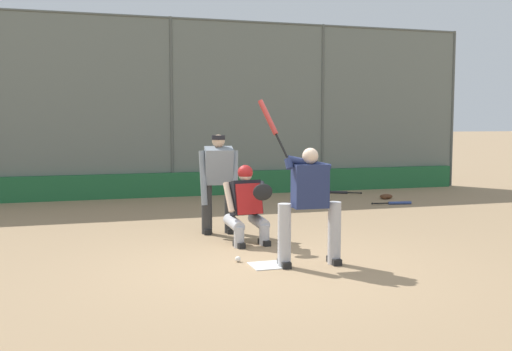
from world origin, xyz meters
name	(u,v)px	position (x,y,z in m)	size (l,w,h in m)	color
ground_plane	(268,266)	(0.00, 0.00, 0.00)	(160.00, 160.00, 0.00)	#9E7F5B
home_plate_marker	(268,265)	(0.00, 0.00, 0.01)	(0.43, 0.43, 0.01)	white
backstop_fence	(172,104)	(0.00, -7.34, 2.23)	(15.75, 0.08, 4.27)	#515651
padding_wall	(173,185)	(0.00, -7.24, 0.29)	(15.36, 0.18, 0.57)	#236638
bleachers_beyond	(235,162)	(-2.35, -10.20, 0.59)	(10.97, 3.05, 1.80)	slate
batter_at_plate	(309,202)	(-0.50, 0.12, 0.81)	(0.96, 0.66, 2.09)	#B7B7BC
catcher_behind_plate	(247,204)	(-0.13, -1.35, 0.61)	(0.64, 0.75, 1.17)	#B7B7BC
umpire_home	(219,181)	(0.08, -2.27, 0.85)	(0.65, 0.43, 1.60)	#333333
spare_bat_near_backstop	(341,192)	(-4.10, -6.56, 0.03)	(0.71, 0.50, 0.07)	black
spare_bat_by_padding	(397,203)	(-4.42, -4.42, 0.03)	(0.90, 0.19, 0.07)	black
fielding_glove_on_dirt	(386,197)	(-4.66, -5.31, 0.06)	(0.32, 0.24, 0.11)	#56331E
baseball_loose	(238,259)	(0.31, -0.31, 0.04)	(0.07, 0.07, 0.07)	white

